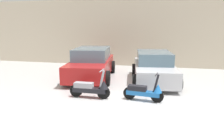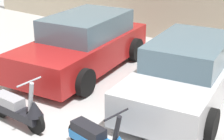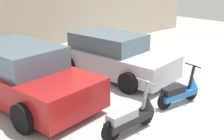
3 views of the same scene
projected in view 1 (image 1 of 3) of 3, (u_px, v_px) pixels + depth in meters
The scene contains 6 objects.
ground_plane at pixel (109, 106), 6.85m from camera, with size 28.00×28.00×0.00m, color #B2B2B2.
wall_back at pixel (136, 33), 13.27m from camera, with size 19.60×0.12×4.07m, color beige.
scooter_front_left at pixel (91, 88), 7.52m from camera, with size 1.45×0.52×1.01m.
scooter_front_right at pixel (145, 91), 7.22m from camera, with size 1.36×0.50×0.95m.
car_rear_left at pixel (92, 64), 10.45m from camera, with size 2.44×4.38×1.42m.
car_rear_center at pixel (154, 68), 9.71m from camera, with size 2.29×4.10×1.33m.
Camera 1 is at (1.54, -6.31, 2.46)m, focal length 35.00 mm.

